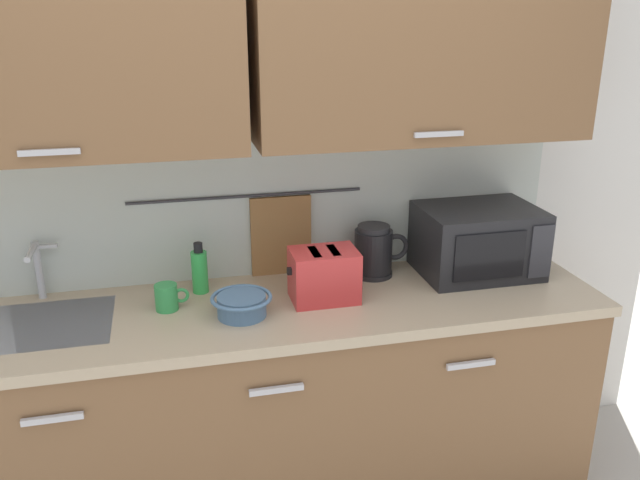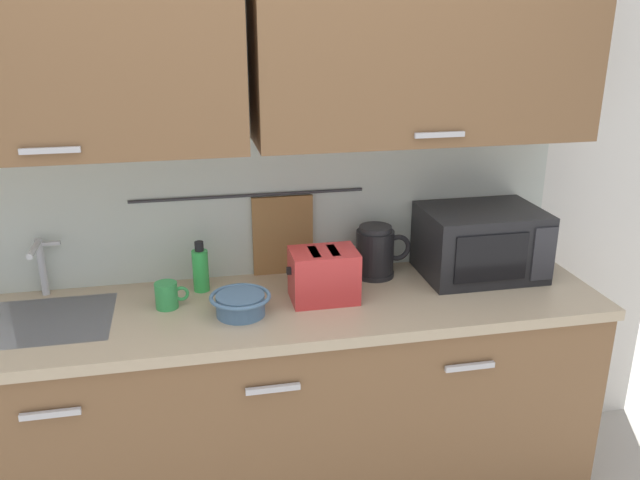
# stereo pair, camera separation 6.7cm
# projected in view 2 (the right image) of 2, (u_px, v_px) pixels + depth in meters

# --- Properties ---
(counter_unit) EXTENTS (2.53, 0.64, 0.90)m
(counter_unit) POSITION_uv_depth(u_px,v_px,m) (261.00, 409.00, 2.53)
(counter_unit) COLOR brown
(counter_unit) RESTS_ON ground
(back_wall_assembly) EXTENTS (3.70, 0.41, 2.50)m
(back_wall_assembly) POSITION_uv_depth(u_px,v_px,m) (247.00, 121.00, 2.38)
(back_wall_assembly) COLOR silver
(back_wall_assembly) RESTS_ON ground
(sink_faucet) EXTENTS (0.09, 0.17, 0.22)m
(sink_faucet) POSITION_uv_depth(u_px,v_px,m) (40.00, 261.00, 2.39)
(sink_faucet) COLOR #B2B5BA
(sink_faucet) RESTS_ON counter_unit
(microwave) EXTENTS (0.46, 0.35, 0.27)m
(microwave) POSITION_uv_depth(u_px,v_px,m) (480.00, 242.00, 2.60)
(microwave) COLOR black
(microwave) RESTS_ON counter_unit
(electric_kettle) EXTENTS (0.23, 0.16, 0.21)m
(electric_kettle) POSITION_uv_depth(u_px,v_px,m) (376.00, 252.00, 2.60)
(electric_kettle) COLOR black
(electric_kettle) RESTS_ON counter_unit
(dish_soap_bottle) EXTENTS (0.06, 0.06, 0.20)m
(dish_soap_bottle) POSITION_uv_depth(u_px,v_px,m) (201.00, 269.00, 2.47)
(dish_soap_bottle) COLOR green
(dish_soap_bottle) RESTS_ON counter_unit
(mug_near_sink) EXTENTS (0.12, 0.08, 0.09)m
(mug_near_sink) POSITION_uv_depth(u_px,v_px,m) (167.00, 295.00, 2.34)
(mug_near_sink) COLOR green
(mug_near_sink) RESTS_ON counter_unit
(mixing_bowl) EXTENTS (0.21, 0.21, 0.08)m
(mixing_bowl) POSITION_uv_depth(u_px,v_px,m) (240.00, 303.00, 2.28)
(mixing_bowl) COLOR #4C7093
(mixing_bowl) RESTS_ON counter_unit
(toaster) EXTENTS (0.26, 0.17, 0.19)m
(toaster) POSITION_uv_depth(u_px,v_px,m) (324.00, 275.00, 2.39)
(toaster) COLOR red
(toaster) RESTS_ON counter_unit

